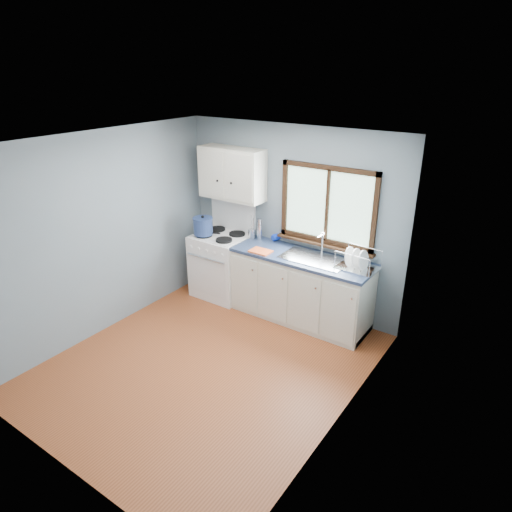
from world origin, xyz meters
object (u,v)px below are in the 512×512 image
Objects in this scene: gas_range at (222,263)px; dish_rack at (357,263)px; base_cabinets at (300,291)px; utensil_crock at (252,234)px; sink at (314,263)px; skillet at (204,232)px; stockpot at (203,226)px; thermos at (259,229)px.

gas_range reaches higher than dish_rack.
utensil_crock is (-0.89, 0.15, 0.58)m from base_cabinets.
skillet is (-1.67, -0.17, 0.13)m from sink.
gas_range is 2.09m from dish_rack.
stockpot is (-1.49, -0.18, 0.67)m from base_cabinets.
dish_rack reaches higher than skillet.
skillet is at bearing -170.27° from dish_rack.
thermos is (0.54, 0.19, 0.58)m from gas_range.
utensil_crock is at bearing 22.34° from gas_range.
dish_rack is (2.04, 0.06, 0.49)m from gas_range.
stockpot is 2.23m from dish_rack.
gas_range reaches higher than stockpot.
utensil_crock is (-1.07, 0.15, 0.13)m from sink.
stockpot reaches higher than base_cabinets.
utensil_crock is at bearing 170.20° from base_cabinets.
gas_range is 0.64m from stockpot.
thermos is at bearing 6.80° from utensil_crock.
stockpot reaches higher than dish_rack.
stockpot is at bearing -138.03° from gas_range.
stockpot reaches higher than skillet.
stockpot is (-0.00, -0.01, 0.10)m from skillet.
gas_range is at bearing 41.97° from stockpot.
sink is 0.99m from thermos.
skillet is at bearing -139.70° from gas_range.
utensil_crock is (0.60, 0.34, -0.09)m from stockpot.
skillet is 0.80m from thermos.
stockpot is 0.70m from utensil_crock.
gas_range is 3.53× the size of skillet.
gas_range is at bearing -179.18° from base_cabinets.
dish_rack is at bearing -15.89° from skillet.
stockpot is (-1.67, -0.18, 0.22)m from sink.
thermos is 0.62× the size of dish_rack.
thermos reaches higher than skillet.
base_cabinets is at bearing -12.27° from thermos.
dish_rack is at bearing 5.79° from stockpot.
gas_range is 0.74× the size of base_cabinets.
stockpot is at bearing -169.99° from dish_rack.
skillet is at bearing -174.09° from sink.
base_cabinets is 1.64m from stockpot.
dish_rack is at bearing 4.27° from sink.
dish_rack is (1.62, -0.11, -0.01)m from utensil_crock.
base_cabinets is at bearing 7.06° from stockpot.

